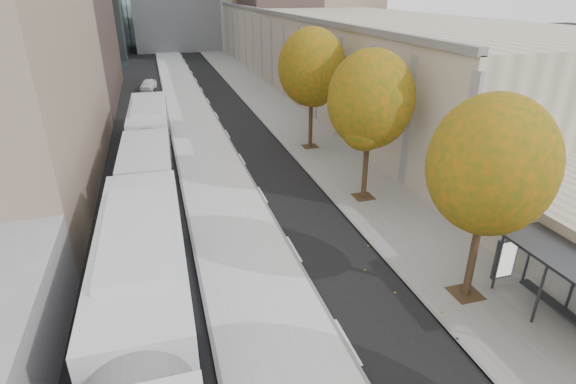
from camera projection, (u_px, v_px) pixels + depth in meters
name	position (u px, v px, depth m)	size (l,w,h in m)	color
bus_platform	(200.00, 139.00, 34.23)	(4.25, 150.00, 0.15)	beige
sidewalk	(300.00, 131.00, 36.30)	(4.75, 150.00, 0.08)	slate
building_tan	(314.00, 40.00, 62.90)	(18.00, 92.00, 8.00)	gray
bus_shelter	(569.00, 267.00, 14.83)	(1.90, 4.40, 2.53)	#383A3F
tree_c	(491.00, 166.00, 14.81)	(4.20, 4.20, 7.28)	black
tree_d	(371.00, 100.00, 22.57)	(4.40, 4.40, 7.60)	black
tree_e	(312.00, 68.00, 30.34)	(4.60, 4.60, 7.92)	black
bus_near	(143.00, 361.00, 11.64)	(3.07, 19.45, 3.24)	silver
bus_far	(149.00, 141.00, 28.87)	(3.05, 17.77, 2.95)	silver
distant_car	(148.00, 85.00, 50.99)	(1.39, 3.45, 1.18)	white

